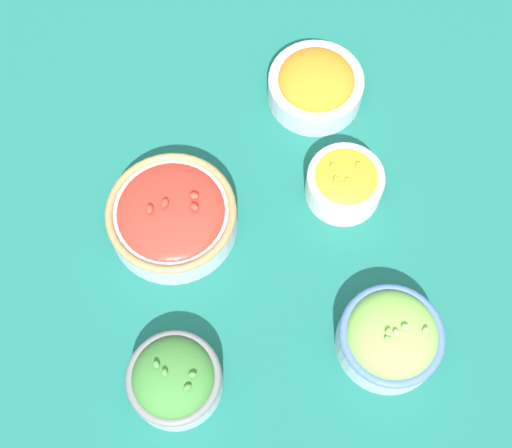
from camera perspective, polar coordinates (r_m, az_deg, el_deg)
ground_plane at (r=1.05m, az=-0.00°, el=-0.64°), size 3.00×3.00×0.00m
bowl_squash at (r=1.05m, az=7.12°, el=3.34°), size 0.11×0.11×0.07m
bowl_cherry_tomatoes at (r=1.03m, az=-6.74°, el=0.66°), size 0.19×0.19×0.07m
bowl_broccoli at (r=0.96m, az=-6.55°, el=-12.21°), size 0.13×0.13×0.08m
bowl_lettuce at (r=0.98m, az=10.72°, el=-8.88°), size 0.14×0.14×0.09m
bowl_carrots at (r=1.14m, az=4.80°, el=11.07°), size 0.15×0.15×0.07m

